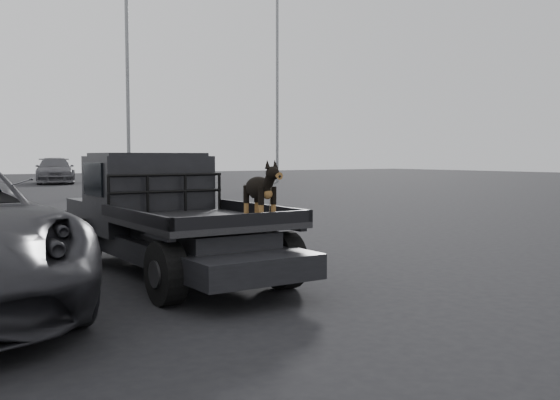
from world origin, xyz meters
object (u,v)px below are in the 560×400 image
flatbed_ute (173,244)px  dog (260,193)px  floodlight_mid (127,41)px  floodlight_far (277,69)px  distant_car_b (55,171)px

flatbed_ute → dog: size_ratio=7.30×
dog → floodlight_mid: (7.00, 24.34, 6.28)m
flatbed_ute → dog: dog is taller
flatbed_ute → dog: (0.42, -1.77, 0.83)m
dog → floodlight_far: size_ratio=0.05×
floodlight_mid → floodlight_far: bearing=18.2°
flatbed_ute → distant_car_b: 33.93m
distant_car_b → floodlight_mid: (1.13, -10.77, 6.74)m
flatbed_ute → floodlight_mid: bearing=71.8°
floodlight_mid → flatbed_ute: bearing=-108.2°
flatbed_ute → floodlight_mid: floodlight_mid is taller
flatbed_ute → floodlight_far: (18.98, 26.37, 7.02)m
distant_car_b → flatbed_ute: bearing=-88.1°
flatbed_ute → floodlight_mid: (7.42, 22.57, 7.11)m
distant_car_b → dog: bearing=-87.0°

